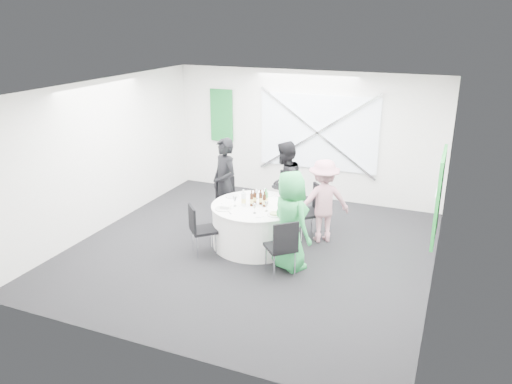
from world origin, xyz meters
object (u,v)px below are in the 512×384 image
at_px(banquet_table, 256,225).
at_px(person_man_back, 285,185).
at_px(person_woman_pink, 323,201).
at_px(chair_front_right, 283,244).
at_px(clear_water_bottle, 244,199).
at_px(person_woman_green, 290,221).
at_px(chair_back_left, 228,198).
at_px(person_man_back_left, 225,183).
at_px(chair_back, 287,193).
at_px(green_water_bottle, 266,198).
at_px(chair_front_left, 199,226).
at_px(chair_back_right, 312,207).

xyz_separation_m(banquet_table, person_man_back, (0.16, 1.03, 0.46)).
bearing_deg(person_woman_pink, chair_front_right, 50.17).
bearing_deg(person_woman_pink, banquet_table, 0.00).
distance_m(person_man_back, clear_water_bottle, 1.19).
bearing_deg(clear_water_bottle, chair_front_right, -38.12).
height_order(person_woman_green, clear_water_bottle, person_woman_green).
bearing_deg(chair_back_left, person_man_back_left, -167.02).
xyz_separation_m(chair_back, green_water_bottle, (-0.02, -1.11, 0.27)).
distance_m(banquet_table, person_woman_green, 1.09).
bearing_deg(chair_back, banquet_table, -90.00).
bearing_deg(chair_front_right, person_man_back, -113.53).
bearing_deg(chair_back_left, chair_front_left, -139.36).
distance_m(chair_back, person_man_back_left, 1.25).
bearing_deg(banquet_table, person_woman_green, -34.65).
distance_m(banquet_table, person_man_back_left, 1.15).
xyz_separation_m(chair_back, chair_back_left, (-1.01, -0.57, -0.05)).
distance_m(chair_back_left, person_man_back, 1.12).
bearing_deg(person_man_back, chair_back_right, 73.37).
bearing_deg(person_man_back, chair_front_left, -18.69).
distance_m(chair_back_left, chair_back_right, 1.66).
distance_m(chair_back, green_water_bottle, 1.14).
relative_size(chair_front_left, person_woman_pink, 0.58).
height_order(banquet_table, chair_front_right, chair_front_right).
height_order(chair_back_left, green_water_bottle, green_water_bottle).
distance_m(chair_back, person_woman_pink, 1.04).
distance_m(chair_back_right, person_woman_green, 1.31).
xyz_separation_m(banquet_table, clear_water_bottle, (-0.19, -0.11, 0.49)).
xyz_separation_m(chair_front_right, chair_front_left, (-1.57, 0.19, -0.04)).
xyz_separation_m(chair_back_right, person_man_back, (-0.65, 0.31, 0.25)).
bearing_deg(person_woman_green, chair_back_left, -0.97).
xyz_separation_m(chair_back_right, green_water_bottle, (-0.66, -0.63, 0.29)).
height_order(chair_back_left, person_man_back, person_man_back).
xyz_separation_m(chair_back_left, clear_water_bottle, (0.65, -0.73, 0.32)).
xyz_separation_m(person_woman_pink, person_woman_green, (-0.20, -1.21, 0.06)).
bearing_deg(person_man_back_left, person_woman_pink, 35.12).
relative_size(banquet_table, person_man_back, 0.93).
xyz_separation_m(person_man_back, person_woman_pink, (0.86, -0.38, -0.08)).
bearing_deg(chair_front_left, chair_back_left, -39.40).
bearing_deg(chair_back, chair_back_right, -28.83).
bearing_deg(chair_back, person_woman_pink, -24.83).
xyz_separation_m(chair_back, chair_front_right, (0.65, -2.09, -0.04)).
xyz_separation_m(person_man_back_left, green_water_bottle, (1.02, -0.47, 0.00)).
bearing_deg(chair_front_left, chair_back_right, -91.05).
relative_size(chair_back_left, chair_front_right, 0.99).
xyz_separation_m(person_man_back_left, clear_water_bottle, (0.68, -0.66, 0.00)).
distance_m(banquet_table, chair_back_left, 1.06).
xyz_separation_m(chair_back_left, chair_back_right, (1.65, 0.09, 0.03)).
distance_m(chair_front_right, person_man_back, 2.05).
distance_m(chair_front_left, person_woman_green, 1.61).
xyz_separation_m(person_woman_pink, green_water_bottle, (-0.88, -0.56, 0.11)).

